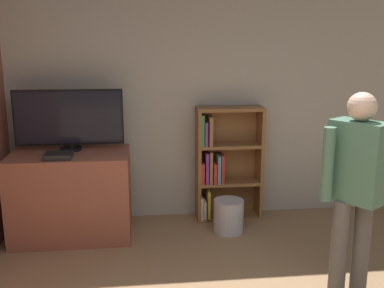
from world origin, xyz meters
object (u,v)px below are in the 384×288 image
object	(u,v)px
game_console	(58,156)
person	(356,182)
bookshelf	(223,164)
waste_bin	(228,216)
television	(69,119)

from	to	relation	value
game_console	person	world-z (taller)	person
person	game_console	bearing A→B (deg)	-151.39
bookshelf	person	bearing A→B (deg)	-68.44
waste_bin	person	bearing A→B (deg)	-62.66
game_console	waste_bin	distance (m)	1.85
bookshelf	television	bearing A→B (deg)	-173.60
person	waste_bin	world-z (taller)	person
game_console	bookshelf	bearing A→B (deg)	16.34
game_console	waste_bin	xyz separation A→B (m)	(1.69, 0.10, -0.73)
game_console	waste_bin	bearing A→B (deg)	3.39
person	television	bearing A→B (deg)	-157.82
bookshelf	person	size ratio (longest dim) A/B	0.79
television	person	bearing A→B (deg)	-33.89
television	person	xyz separation A→B (m)	(2.31, -1.55, -0.26)
game_console	waste_bin	world-z (taller)	game_console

